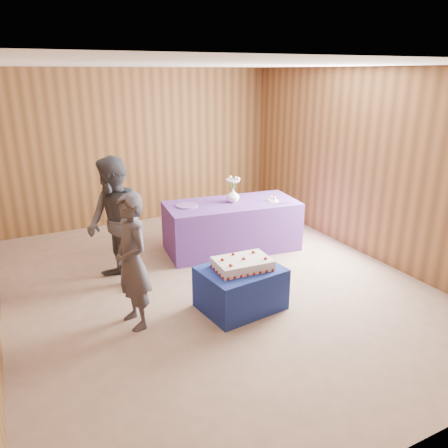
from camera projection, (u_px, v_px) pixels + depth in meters
ground at (214, 285)px, 5.69m from camera, size 6.00×6.00×0.00m
room_shell at (213, 146)px, 5.09m from camera, size 5.04×6.04×2.72m
cake_table at (241, 288)px, 5.07m from camera, size 0.98×0.80×0.50m
serving_table at (232, 226)px, 6.73m from camera, size 2.09×1.13×0.75m
sheet_cake at (243, 264)px, 4.98m from camera, size 0.68×0.48×0.15m
vase at (233, 195)px, 6.62m from camera, size 0.27×0.27×0.20m
flower_spray at (233, 180)px, 6.54m from camera, size 0.22×0.22×0.16m
platter at (187, 206)px, 6.43m from camera, size 0.40×0.40×0.02m
plate at (273, 201)px, 6.69m from camera, size 0.24×0.24×0.01m
cake_slice at (273, 198)px, 6.68m from camera, size 0.10×0.09×0.09m
knife at (282, 204)px, 6.55m from camera, size 0.26×0.04×0.00m
guest_left at (132, 262)px, 4.57m from camera, size 0.44×0.59×1.48m
guest_right at (116, 224)px, 5.42m from camera, size 0.81×0.94×1.68m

